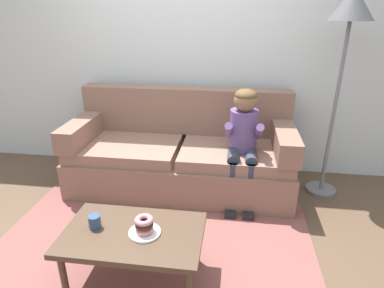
{
  "coord_description": "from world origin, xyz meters",
  "views": [
    {
      "loc": [
        0.6,
        -2.2,
        1.77
      ],
      "look_at": [
        0.23,
        0.45,
        0.65
      ],
      "focal_mm": 30.57,
      "sensor_mm": 36.0,
      "label": 1
    }
  ],
  "objects_px": {
    "donut": "(145,229)",
    "toy_controller": "(119,231)",
    "floor_lamp": "(349,25)",
    "coffee_table": "(133,237)",
    "person_child": "(243,137)",
    "mug": "(95,222)",
    "couch": "(182,155)"
  },
  "relations": [
    {
      "from": "donut",
      "to": "toy_controller",
      "type": "xyz_separation_m",
      "value": [
        -0.38,
        0.48,
        -0.42
      ]
    },
    {
      "from": "toy_controller",
      "to": "floor_lamp",
      "type": "relative_size",
      "value": 0.12
    },
    {
      "from": "toy_controller",
      "to": "coffee_table",
      "type": "bearing_deg",
      "value": -55.73
    },
    {
      "from": "person_child",
      "to": "mug",
      "type": "height_order",
      "value": "person_child"
    },
    {
      "from": "person_child",
      "to": "donut",
      "type": "distance_m",
      "value": 1.34
    },
    {
      "from": "mug",
      "to": "floor_lamp",
      "type": "xyz_separation_m",
      "value": [
        1.81,
        1.43,
        1.17
      ]
    },
    {
      "from": "coffee_table",
      "to": "donut",
      "type": "height_order",
      "value": "donut"
    },
    {
      "from": "coffee_table",
      "to": "toy_controller",
      "type": "distance_m",
      "value": 0.66
    },
    {
      "from": "donut",
      "to": "mug",
      "type": "xyz_separation_m",
      "value": [
        -0.34,
        0.02,
        0.01
      ]
    },
    {
      "from": "toy_controller",
      "to": "person_child",
      "type": "bearing_deg",
      "value": 36.76
    },
    {
      "from": "person_child",
      "to": "mug",
      "type": "relative_size",
      "value": 12.24
    },
    {
      "from": "couch",
      "to": "floor_lamp",
      "type": "bearing_deg",
      "value": 2.6
    },
    {
      "from": "donut",
      "to": "floor_lamp",
      "type": "relative_size",
      "value": 0.06
    },
    {
      "from": "couch",
      "to": "toy_controller",
      "type": "relative_size",
      "value": 9.84
    },
    {
      "from": "donut",
      "to": "toy_controller",
      "type": "relative_size",
      "value": 0.53
    },
    {
      "from": "coffee_table",
      "to": "toy_controller",
      "type": "bearing_deg",
      "value": 121.7
    },
    {
      "from": "coffee_table",
      "to": "floor_lamp",
      "type": "bearing_deg",
      "value": 42.9
    },
    {
      "from": "coffee_table",
      "to": "person_child",
      "type": "bearing_deg",
      "value": 58.61
    },
    {
      "from": "couch",
      "to": "person_child",
      "type": "height_order",
      "value": "person_child"
    },
    {
      "from": "toy_controller",
      "to": "mug",
      "type": "bearing_deg",
      "value": -83.32
    },
    {
      "from": "donut",
      "to": "floor_lamp",
      "type": "xyz_separation_m",
      "value": [
        1.47,
        1.44,
        1.19
      ]
    },
    {
      "from": "couch",
      "to": "donut",
      "type": "xyz_separation_m",
      "value": [
        -0.01,
        -1.38,
        0.1
      ]
    },
    {
      "from": "donut",
      "to": "person_child",
      "type": "bearing_deg",
      "value": 61.74
    },
    {
      "from": "coffee_table",
      "to": "floor_lamp",
      "type": "relative_size",
      "value": 0.48
    },
    {
      "from": "couch",
      "to": "floor_lamp",
      "type": "distance_m",
      "value": 1.94
    },
    {
      "from": "couch",
      "to": "coffee_table",
      "type": "xyz_separation_m",
      "value": [
        -0.09,
        -1.37,
        0.02
      ]
    },
    {
      "from": "floor_lamp",
      "to": "mug",
      "type": "bearing_deg",
      "value": -141.78
    },
    {
      "from": "mug",
      "to": "toy_controller",
      "type": "distance_m",
      "value": 0.64
    },
    {
      "from": "mug",
      "to": "toy_controller",
      "type": "xyz_separation_m",
      "value": [
        -0.03,
        0.47,
        -0.43
      ]
    },
    {
      "from": "couch",
      "to": "coffee_table",
      "type": "relative_size",
      "value": 2.42
    },
    {
      "from": "couch",
      "to": "floor_lamp",
      "type": "relative_size",
      "value": 1.15
    },
    {
      "from": "donut",
      "to": "mug",
      "type": "distance_m",
      "value": 0.34
    }
  ]
}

